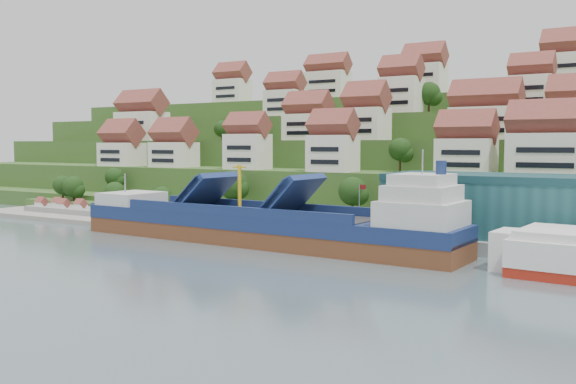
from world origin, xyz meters
The scene contains 9 objects.
ground centered at (0.00, 0.00, 0.00)m, with size 300.00×300.00×0.00m, color slate.
quay centered at (20.00, 15.00, 1.10)m, with size 180.00×14.00×2.20m, color gray.
pebble_beach centered at (-58.00, 12.00, 0.50)m, with size 45.00×20.00×1.00m, color gray.
hillside centered at (0.00, 103.55, 10.66)m, with size 260.00×128.00×31.00m.
hillside_village centered at (6.20, 60.35, 24.10)m, with size 159.96×63.47×28.80m.
hillside_trees centered at (-10.42, 43.12, 15.83)m, with size 137.01×62.36×30.38m.
flagpole centered at (18.11, 10.00, 6.88)m, with size 1.28×0.16×8.00m.
beach_huts centered at (-60.00, 10.75, 2.10)m, with size 14.40×3.70×2.20m.
cargo_ship centered at (4.96, 0.98, 3.11)m, with size 73.20×13.93×16.09m.
Camera 1 is at (64.98, -89.08, 17.15)m, focal length 40.00 mm.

